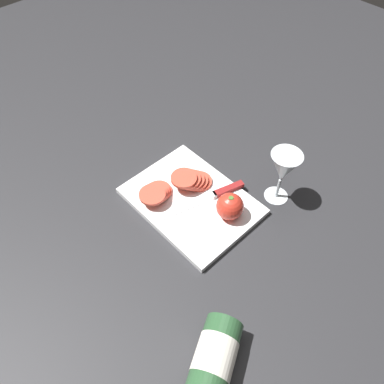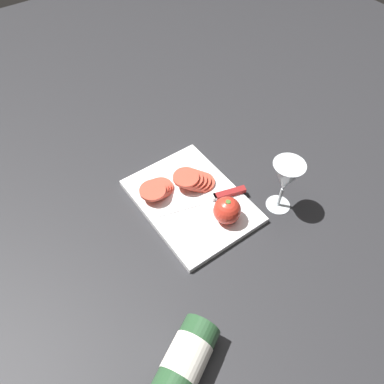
{
  "view_description": "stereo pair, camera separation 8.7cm",
  "coord_description": "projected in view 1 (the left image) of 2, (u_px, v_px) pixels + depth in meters",
  "views": [
    {
      "loc": [
        0.49,
        -0.45,
        0.86
      ],
      "look_at": [
        0.02,
        0.0,
        0.05
      ],
      "focal_mm": 35.0,
      "sensor_mm": 36.0,
      "label": 1
    },
    {
      "loc": [
        0.55,
        -0.38,
        0.86
      ],
      "look_at": [
        0.02,
        0.0,
        0.05
      ],
      "focal_mm": 35.0,
      "sensor_mm": 36.0,
      "label": 2
    }
  ],
  "objects": [
    {
      "name": "tomato_slice_stack_near",
      "position": [
        192.0,
        180.0,
        1.08
      ],
      "size": [
        0.09,
        0.12,
        0.04
      ],
      "color": "#DB4C38",
      "rests_on": "cutting_board"
    },
    {
      "name": "wine_glass",
      "position": [
        283.0,
        169.0,
        1.0
      ],
      "size": [
        0.09,
        0.09,
        0.17
      ],
      "color": "silver",
      "rests_on": "ground_plane"
    },
    {
      "name": "ground_plane",
      "position": [
        187.0,
        199.0,
        1.09
      ],
      "size": [
        3.0,
        3.0,
        0.0
      ],
      "primitive_type": "plane",
      "color": "#28282B"
    },
    {
      "name": "cutting_board",
      "position": [
        192.0,
        200.0,
        1.07
      ],
      "size": [
        0.36,
        0.27,
        0.02
      ],
      "color": "white",
      "rests_on": "ground_plane"
    },
    {
      "name": "knife",
      "position": [
        220.0,
        193.0,
        1.07
      ],
      "size": [
        0.09,
        0.25,
        0.01
      ],
      "rotation": [
        0.0,
        0.0,
        4.43
      ],
      "color": "silver",
      "rests_on": "cutting_board"
    },
    {
      "name": "wine_bottle",
      "position": [
        211.0,
        370.0,
        0.76
      ],
      "size": [
        0.19,
        0.3,
        0.08
      ],
      "color": "#2D5633",
      "rests_on": "ground_plane"
    },
    {
      "name": "tomato_slice_stack_far",
      "position": [
        156.0,
        193.0,
        1.06
      ],
      "size": [
        0.09,
        0.11,
        0.03
      ],
      "color": "#DB4C38",
      "rests_on": "cutting_board"
    },
    {
      "name": "whole_tomato",
      "position": [
        230.0,
        206.0,
        1.0
      ],
      "size": [
        0.08,
        0.08,
        0.08
      ],
      "color": "red",
      "rests_on": "cutting_board"
    }
  ]
}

